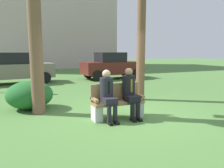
{
  "coord_description": "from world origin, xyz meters",
  "views": [
    {
      "loc": [
        -2.62,
        -5.22,
        1.73
      ],
      "look_at": [
        -0.34,
        0.25,
        0.85
      ],
      "focal_mm": 35.02,
      "sensor_mm": 36.0,
      "label": 1
    }
  ],
  "objects_px": {
    "parked_car_far": "(112,66)",
    "seated_man_right": "(130,90)",
    "seated_man_left": "(108,92)",
    "parked_car_near": "(15,68)",
    "building_backdrop": "(38,9)",
    "park_bench": "(117,103)",
    "shrub_near_bench": "(30,95)"
  },
  "relations": [
    {
      "from": "seated_man_left",
      "to": "building_backdrop",
      "type": "relative_size",
      "value": 0.08
    },
    {
      "from": "shrub_near_bench",
      "to": "parked_car_far",
      "type": "height_order",
      "value": "parked_car_far"
    },
    {
      "from": "shrub_near_bench",
      "to": "parked_car_near",
      "type": "relative_size",
      "value": 0.34
    },
    {
      "from": "parked_car_near",
      "to": "building_backdrop",
      "type": "relative_size",
      "value": 0.25
    },
    {
      "from": "parked_car_far",
      "to": "seated_man_left",
      "type": "bearing_deg",
      "value": -113.27
    },
    {
      "from": "parked_car_far",
      "to": "seated_man_right",
      "type": "bearing_deg",
      "value": -109.35
    },
    {
      "from": "seated_man_right",
      "to": "parked_car_far",
      "type": "distance_m",
      "value": 8.46
    },
    {
      "from": "shrub_near_bench",
      "to": "seated_man_left",
      "type": "bearing_deg",
      "value": -47.78
    },
    {
      "from": "parked_car_far",
      "to": "shrub_near_bench",
      "type": "bearing_deg",
      "value": -130.86
    },
    {
      "from": "parked_car_far",
      "to": "building_backdrop",
      "type": "distance_m",
      "value": 14.94
    },
    {
      "from": "shrub_near_bench",
      "to": "parked_car_near",
      "type": "bearing_deg",
      "value": 94.73
    },
    {
      "from": "seated_man_left",
      "to": "shrub_near_bench",
      "type": "relative_size",
      "value": 0.93
    },
    {
      "from": "parked_car_near",
      "to": "building_backdrop",
      "type": "bearing_deg",
      "value": 80.05
    },
    {
      "from": "seated_man_right",
      "to": "parked_car_far",
      "type": "height_order",
      "value": "parked_car_far"
    },
    {
      "from": "shrub_near_bench",
      "to": "building_backdrop",
      "type": "height_order",
      "value": "building_backdrop"
    },
    {
      "from": "building_backdrop",
      "to": "parked_car_near",
      "type": "bearing_deg",
      "value": -99.95
    },
    {
      "from": "park_bench",
      "to": "seated_man_right",
      "type": "bearing_deg",
      "value": -20.32
    },
    {
      "from": "seated_man_left",
      "to": "seated_man_right",
      "type": "relative_size",
      "value": 0.98
    },
    {
      "from": "park_bench",
      "to": "parked_car_near",
      "type": "height_order",
      "value": "parked_car_near"
    },
    {
      "from": "parked_car_far",
      "to": "building_backdrop",
      "type": "bearing_deg",
      "value": 103.9
    },
    {
      "from": "shrub_near_bench",
      "to": "parked_car_far",
      "type": "bearing_deg",
      "value": 49.14
    },
    {
      "from": "seated_man_left",
      "to": "parked_car_far",
      "type": "relative_size",
      "value": 0.32
    },
    {
      "from": "park_bench",
      "to": "parked_car_far",
      "type": "distance_m",
      "value": 8.47
    },
    {
      "from": "parked_car_far",
      "to": "parked_car_near",
      "type": "bearing_deg",
      "value": -179.66
    },
    {
      "from": "seated_man_right",
      "to": "building_backdrop",
      "type": "height_order",
      "value": "building_backdrop"
    },
    {
      "from": "seated_man_left",
      "to": "parked_car_near",
      "type": "height_order",
      "value": "parked_car_near"
    },
    {
      "from": "park_bench",
      "to": "parked_car_near",
      "type": "distance_m",
      "value": 8.25
    },
    {
      "from": "shrub_near_bench",
      "to": "parked_car_far",
      "type": "distance_m",
      "value": 7.97
    },
    {
      "from": "seated_man_right",
      "to": "parked_car_near",
      "type": "relative_size",
      "value": 0.32
    },
    {
      "from": "parked_car_far",
      "to": "building_backdrop",
      "type": "relative_size",
      "value": 0.24
    },
    {
      "from": "seated_man_left",
      "to": "building_backdrop",
      "type": "bearing_deg",
      "value": 89.74
    },
    {
      "from": "park_bench",
      "to": "parked_car_far",
      "type": "relative_size",
      "value": 0.34
    }
  ]
}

